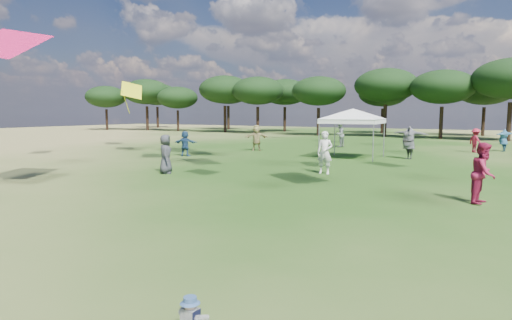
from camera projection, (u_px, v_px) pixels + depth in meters
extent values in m
cylinder|color=black|center=(107.00, 120.00, 64.47)|extent=(0.35, 0.35, 3.09)
ellipsoid|color=black|center=(106.00, 97.00, 64.09)|extent=(6.01, 6.01, 3.24)
cylinder|color=black|center=(147.00, 118.00, 63.09)|extent=(0.40, 0.40, 3.51)
ellipsoid|color=black|center=(147.00, 92.00, 62.65)|extent=(6.82, 6.82, 3.68)
cylinder|color=black|center=(178.00, 121.00, 60.19)|extent=(0.33, 0.33, 2.92)
ellipsoid|color=black|center=(178.00, 98.00, 59.83)|extent=(5.67, 5.67, 3.06)
cylinder|color=black|center=(225.00, 119.00, 56.37)|extent=(0.40, 0.40, 3.49)
ellipsoid|color=black|center=(225.00, 90.00, 55.94)|extent=(6.79, 6.79, 3.66)
cylinder|color=black|center=(258.00, 120.00, 53.57)|extent=(0.38, 0.38, 3.32)
ellipsoid|color=black|center=(258.00, 91.00, 53.16)|extent=(6.44, 6.44, 3.47)
cylinder|color=black|center=(318.00, 122.00, 48.75)|extent=(0.36, 0.36, 3.14)
ellipsoid|color=black|center=(319.00, 91.00, 48.37)|extent=(6.11, 6.11, 3.29)
cylinder|color=black|center=(385.00, 121.00, 46.47)|extent=(0.40, 0.40, 3.46)
ellipsoid|color=black|center=(386.00, 85.00, 46.05)|extent=(6.73, 6.73, 3.63)
cylinder|color=black|center=(441.00, 123.00, 42.56)|extent=(0.37, 0.37, 3.21)
ellipsoid|color=black|center=(443.00, 87.00, 42.17)|extent=(6.24, 6.24, 3.36)
cylinder|color=black|center=(509.00, 122.00, 39.23)|extent=(0.41, 0.41, 3.56)
ellipsoid|color=black|center=(512.00, 79.00, 38.80)|extent=(6.91, 6.91, 3.73)
cylinder|color=black|center=(158.00, 117.00, 73.61)|extent=(0.41, 0.41, 3.56)
ellipsoid|color=black|center=(157.00, 94.00, 73.18)|extent=(6.92, 6.92, 3.73)
cylinder|color=black|center=(228.00, 118.00, 65.98)|extent=(0.41, 0.41, 3.62)
ellipsoid|color=black|center=(228.00, 92.00, 65.54)|extent=(7.03, 7.03, 3.79)
cylinder|color=black|center=(285.00, 119.00, 58.93)|extent=(0.39, 0.39, 3.37)
ellipsoid|color=black|center=(285.00, 92.00, 58.52)|extent=(6.54, 6.54, 3.53)
cylinder|color=black|center=(382.00, 121.00, 54.00)|extent=(0.36, 0.36, 3.11)
ellipsoid|color=black|center=(383.00, 94.00, 53.62)|extent=(6.05, 6.05, 3.26)
cylinder|color=black|center=(483.00, 122.00, 47.64)|extent=(0.37, 0.37, 3.20)
ellipsoid|color=black|center=(485.00, 90.00, 47.24)|extent=(6.21, 6.21, 3.35)
cylinder|color=gray|center=(319.00, 140.00, 24.11)|extent=(0.06, 0.06, 2.19)
cylinder|color=gray|center=(373.00, 142.00, 22.74)|extent=(0.06, 0.06, 2.19)
cylinder|color=gray|center=(335.00, 137.00, 26.78)|extent=(0.06, 0.06, 2.19)
cylinder|color=gray|center=(384.00, 139.00, 25.41)|extent=(0.06, 0.06, 2.19)
cube|color=white|center=(353.00, 121.00, 24.65)|extent=(3.35, 3.35, 0.25)
pyramid|color=white|center=(353.00, 109.00, 24.56)|extent=(6.47, 6.47, 0.60)
cube|color=white|center=(190.00, 317.00, 5.04)|extent=(0.21, 0.16, 0.21)
cylinder|color=white|center=(186.00, 312.00, 5.17)|extent=(0.08, 0.21, 0.13)
cylinder|color=white|center=(202.00, 318.00, 5.02)|extent=(0.08, 0.21, 0.13)
sphere|color=#E0B293|center=(190.00, 305.00, 5.03)|extent=(0.15, 0.15, 0.15)
cone|color=teal|center=(190.00, 302.00, 5.02)|extent=(0.24, 0.24, 0.02)
cylinder|color=teal|center=(190.00, 299.00, 5.02)|extent=(0.16, 0.16, 0.06)
imported|color=navy|center=(504.00, 140.00, 28.98)|extent=(1.37, 1.89, 1.53)
imported|color=#978952|center=(256.00, 138.00, 29.62)|extent=(1.71, 1.29, 1.80)
imported|color=#49484D|center=(409.00, 143.00, 24.24)|extent=(2.33, 1.59, 1.87)
imported|color=#A11A32|center=(475.00, 141.00, 28.17)|extent=(1.14, 1.15, 1.60)
imported|color=maroon|center=(484.00, 173.00, 12.41)|extent=(0.83, 0.98, 1.79)
imported|color=navy|center=(185.00, 143.00, 25.93)|extent=(1.51, 0.85, 1.55)
imported|color=silver|center=(325.00, 153.00, 18.45)|extent=(0.72, 0.51, 1.85)
imported|color=beige|center=(340.00, 135.00, 32.94)|extent=(0.82, 1.00, 1.89)
imported|color=#333438|center=(166.00, 154.00, 18.57)|extent=(0.93, 0.99, 1.70)
plane|color=#D2D816|center=(132.00, 90.00, 27.85)|extent=(1.96, 2.32, 1.35)
plane|color=#C5174F|center=(6.00, 43.00, 14.18)|extent=(3.10, 3.21, 1.46)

